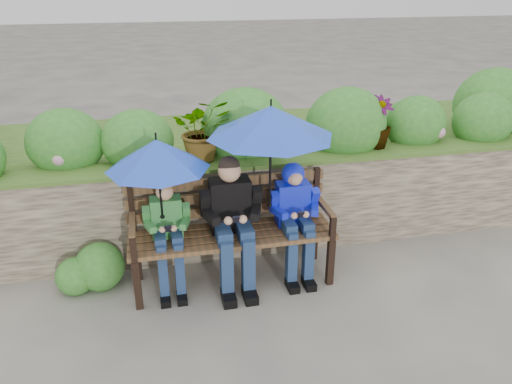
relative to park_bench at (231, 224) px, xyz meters
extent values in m
plane|color=#595959|center=(0.22, -0.22, -0.58)|extent=(60.00, 60.00, 0.00)
cube|color=#4F4539|center=(0.22, 0.53, -0.08)|extent=(8.00, 0.40, 1.00)
cube|color=#31511F|center=(0.22, 0.53, 0.43)|extent=(8.00, 0.42, 0.04)
cube|color=#31511F|center=(0.22, 1.73, -0.10)|extent=(8.00, 2.00, 0.96)
ellipsoid|color=#2C6D27|center=(-1.51, 0.88, 0.65)|extent=(0.77, 0.61, 0.69)
ellipsoid|color=#2C6D27|center=(-0.81, 0.79, 0.64)|extent=(0.73, 0.58, 0.66)
ellipsoid|color=#2C6D27|center=(0.31, 0.86, 0.70)|extent=(0.94, 0.75, 0.84)
ellipsoid|color=#2C6D27|center=(1.43, 0.76, 0.69)|extent=(0.90, 0.72, 0.81)
ellipsoid|color=#2C6D27|center=(2.29, 0.81, 0.63)|extent=(0.71, 0.57, 0.64)
ellipsoid|color=#2C6D27|center=(3.12, 0.74, 0.64)|extent=(0.73, 0.58, 0.66)
ellipsoid|color=#2C6D27|center=(3.49, 1.11, 0.72)|extent=(1.00, 0.80, 0.90)
sphere|color=#C98EAA|center=(-1.56, 0.63, 0.57)|extent=(0.14, 0.14, 0.14)
sphere|color=#C98EAA|center=(0.47, 0.63, 0.57)|extent=(0.14, 0.14, 0.14)
sphere|color=#C98EAA|center=(2.49, 0.63, 0.57)|extent=(0.14, 0.14, 0.14)
imported|color=#2C6D27|center=(-0.16, 0.63, 0.77)|extent=(0.58, 0.50, 0.64)
imported|color=#2C6D27|center=(1.73, 0.63, 0.73)|extent=(0.31, 0.31, 0.56)
sphere|color=#2C6D27|center=(-1.26, 0.13, -0.38)|extent=(0.47, 0.47, 0.47)
sphere|color=#2C6D27|center=(-1.49, 0.08, -0.43)|extent=(0.37, 0.37, 0.37)
cube|color=black|center=(-0.90, -0.33, -0.34)|extent=(0.06, 0.06, 0.48)
cube|color=black|center=(-0.90, 0.15, -0.34)|extent=(0.06, 0.06, 0.48)
cube|color=black|center=(0.90, -0.33, -0.34)|extent=(0.06, 0.06, 0.48)
cube|color=black|center=(0.90, 0.15, -0.34)|extent=(0.06, 0.06, 0.48)
cube|color=brown|center=(0.00, -0.29, -0.08)|extent=(1.94, 0.11, 0.04)
cube|color=brown|center=(0.00, -0.15, -0.08)|extent=(1.94, 0.11, 0.04)
cube|color=brown|center=(0.00, -0.01, -0.08)|extent=(1.94, 0.11, 0.04)
cube|color=brown|center=(0.00, 0.13, -0.08)|extent=(1.94, 0.11, 0.04)
cube|color=black|center=(-0.90, 0.17, 0.17)|extent=(0.05, 0.05, 0.54)
cube|color=brown|center=(-0.90, -0.09, 0.14)|extent=(0.05, 0.50, 0.04)
cube|color=black|center=(-0.90, -0.33, 0.02)|extent=(0.05, 0.05, 0.24)
cube|color=black|center=(0.90, 0.17, 0.17)|extent=(0.05, 0.05, 0.54)
cube|color=brown|center=(0.90, -0.09, 0.14)|extent=(0.05, 0.50, 0.04)
cube|color=black|center=(0.90, -0.33, 0.02)|extent=(0.05, 0.05, 0.24)
cube|color=brown|center=(0.00, 0.18, 0.06)|extent=(1.94, 0.04, 0.10)
cube|color=brown|center=(0.00, 0.18, 0.22)|extent=(1.94, 0.04, 0.10)
cube|color=brown|center=(0.00, 0.18, 0.37)|extent=(1.94, 0.04, 0.10)
cube|color=#347938|center=(-0.60, 0.01, 0.14)|extent=(0.28, 0.17, 0.38)
sphere|color=tan|center=(-0.60, -0.01, 0.40)|extent=(0.16, 0.16, 0.16)
sphere|color=#B37639|center=(-0.60, 0.00, 0.43)|extent=(0.15, 0.15, 0.15)
cube|color=navy|center=(-0.67, -0.12, 0.00)|extent=(0.10, 0.27, 0.10)
cube|color=navy|center=(-0.67, -0.26, -0.29)|extent=(0.08, 0.09, 0.58)
cube|color=black|center=(-0.67, -0.31, -0.55)|extent=(0.09, 0.18, 0.07)
cube|color=navy|center=(-0.52, -0.12, 0.00)|extent=(0.10, 0.27, 0.10)
cube|color=navy|center=(-0.52, -0.26, -0.29)|extent=(0.08, 0.09, 0.58)
cube|color=black|center=(-0.52, -0.31, -0.55)|extent=(0.09, 0.18, 0.07)
cube|color=#347938|center=(-0.78, -0.03, 0.19)|extent=(0.07, 0.15, 0.21)
cube|color=#347938|center=(-0.75, -0.14, 0.13)|extent=(0.11, 0.18, 0.06)
sphere|color=tan|center=(-0.65, -0.22, 0.13)|extent=(0.06, 0.06, 0.06)
cube|color=#347938|center=(-0.42, -0.03, 0.19)|extent=(0.07, 0.15, 0.21)
cube|color=#347938|center=(-0.44, -0.14, 0.13)|extent=(0.11, 0.18, 0.06)
sphere|color=tan|center=(-0.55, -0.22, 0.13)|extent=(0.06, 0.06, 0.06)
cube|color=black|center=(-0.60, -0.22, 0.14)|extent=(0.06, 0.07, 0.09)
cube|color=black|center=(0.00, 0.01, 0.20)|extent=(0.38, 0.22, 0.51)
sphere|color=tan|center=(0.00, -0.01, 0.55)|extent=(0.21, 0.21, 0.21)
sphere|color=black|center=(0.00, 0.00, 0.59)|extent=(0.20, 0.20, 0.20)
cube|color=navy|center=(-0.10, -0.17, 0.01)|extent=(0.13, 0.36, 0.13)
cube|color=navy|center=(-0.10, -0.35, -0.28)|extent=(0.11, 0.12, 0.59)
cube|color=black|center=(-0.10, -0.41, -0.54)|extent=(0.12, 0.24, 0.09)
cube|color=navy|center=(0.10, -0.17, 0.01)|extent=(0.13, 0.36, 0.13)
cube|color=navy|center=(0.10, -0.35, -0.28)|extent=(0.11, 0.12, 0.59)
cube|color=black|center=(0.10, -0.41, -0.54)|extent=(0.12, 0.24, 0.09)
cube|color=black|center=(-0.24, -0.05, 0.27)|extent=(0.09, 0.20, 0.28)
cube|color=black|center=(-0.21, -0.19, 0.19)|extent=(0.14, 0.24, 0.08)
sphere|color=tan|center=(-0.07, -0.29, 0.19)|extent=(0.08, 0.08, 0.08)
cube|color=black|center=(0.24, -0.05, 0.27)|extent=(0.09, 0.20, 0.28)
cube|color=black|center=(0.20, -0.19, 0.19)|extent=(0.14, 0.24, 0.08)
sphere|color=tan|center=(0.06, -0.29, 0.19)|extent=(0.08, 0.08, 0.08)
cube|color=black|center=(0.00, -0.30, 0.20)|extent=(0.06, 0.07, 0.09)
cube|color=#1522BF|center=(0.61, 0.01, 0.16)|extent=(0.31, 0.18, 0.42)
sphere|color=tan|center=(0.61, -0.01, 0.45)|extent=(0.18, 0.18, 0.18)
sphere|color=#1522BF|center=(0.61, 0.02, 0.46)|extent=(0.22, 0.22, 0.22)
sphere|color=tan|center=(0.61, -0.05, 0.44)|extent=(0.13, 0.13, 0.13)
cube|color=navy|center=(0.53, -0.14, 0.00)|extent=(0.11, 0.30, 0.11)
cube|color=navy|center=(0.53, -0.29, -0.29)|extent=(0.09, 0.10, 0.58)
cube|color=black|center=(0.53, -0.34, -0.54)|extent=(0.10, 0.20, 0.07)
cube|color=navy|center=(0.69, -0.14, 0.00)|extent=(0.11, 0.30, 0.11)
cube|color=navy|center=(0.69, -0.29, -0.29)|extent=(0.09, 0.10, 0.58)
cube|color=black|center=(0.69, -0.34, -0.54)|extent=(0.10, 0.20, 0.07)
cube|color=#1522BF|center=(0.41, -0.04, 0.21)|extent=(0.07, 0.17, 0.24)
cube|color=#1522BF|center=(0.44, -0.16, 0.15)|extent=(0.12, 0.20, 0.06)
sphere|color=tan|center=(0.56, -0.24, 0.15)|extent=(0.06, 0.06, 0.06)
cube|color=#1522BF|center=(0.81, -0.04, 0.21)|extent=(0.07, 0.17, 0.24)
cube|color=#1522BF|center=(0.78, -0.16, 0.15)|extent=(0.12, 0.20, 0.06)
sphere|color=tan|center=(0.67, -0.24, 0.15)|extent=(0.06, 0.06, 0.06)
cube|color=black|center=(0.61, -0.25, 0.16)|extent=(0.06, 0.07, 0.09)
cone|color=blue|center=(-0.63, -0.07, 0.78)|extent=(0.91, 0.91, 0.27)
cylinder|color=black|center=(-0.63, -0.07, 0.94)|extent=(0.02, 0.02, 0.06)
cylinder|color=black|center=(-0.63, -0.07, 0.48)|extent=(0.02, 0.02, 0.59)
sphere|color=black|center=(-0.63, -0.07, 0.19)|extent=(0.04, 0.04, 0.04)
cone|color=blue|center=(0.36, -0.09, 1.01)|extent=(1.15, 1.15, 0.28)
cylinder|color=black|center=(0.36, -0.09, 1.18)|extent=(0.02, 0.02, 0.06)
cylinder|color=black|center=(0.36, -0.09, 0.61)|extent=(0.02, 0.02, 0.81)
sphere|color=black|center=(0.36, -0.09, 0.21)|extent=(0.04, 0.04, 0.04)
camera|label=1|loc=(-0.68, -4.19, 2.19)|focal=35.00mm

